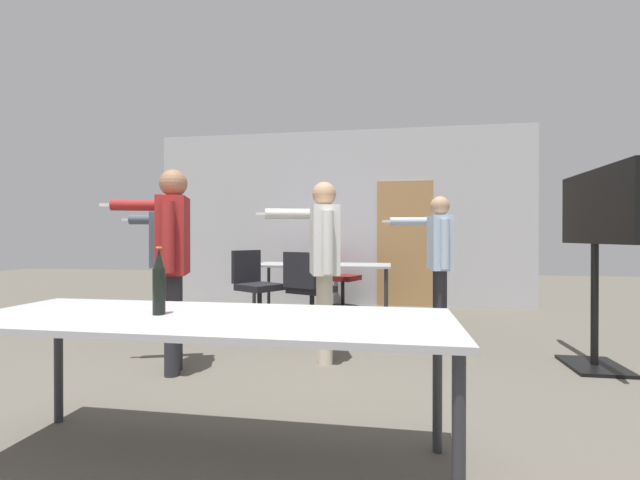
# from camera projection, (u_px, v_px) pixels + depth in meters

# --- Properties ---
(back_wall) EXTENTS (6.30, 0.12, 2.92)m
(back_wall) POSITION_uv_depth(u_px,v_px,m) (340.00, 218.00, 7.21)
(back_wall) COLOR #BCBCC1
(back_wall) RESTS_ON ground_plane
(conference_table_near) EXTENTS (2.36, 0.83, 0.74)m
(conference_table_near) POSITION_uv_depth(u_px,v_px,m) (207.00, 327.00, 2.07)
(conference_table_near) COLOR #A8A8AD
(conference_table_near) RESTS_ON ground_plane
(conference_table_far) EXTENTS (1.92, 0.84, 0.74)m
(conference_table_far) POSITION_uv_depth(u_px,v_px,m) (323.00, 268.00, 6.09)
(conference_table_far) COLOR #A8A8AD
(conference_table_far) RESTS_ON ground_plane
(tv_screen) EXTENTS (0.44, 1.30, 1.71)m
(tv_screen) POSITION_uv_depth(u_px,v_px,m) (595.00, 239.00, 3.67)
(tv_screen) COLOR black
(tv_screen) RESTS_ON ground_plane
(person_far_watching) EXTENTS (0.85, 0.60, 1.63)m
(person_far_watching) POSITION_uv_depth(u_px,v_px,m) (323.00, 253.00, 3.88)
(person_far_watching) COLOR beige
(person_far_watching) RESTS_ON ground_plane
(person_near_casual) EXTENTS (0.87, 0.55, 1.69)m
(person_near_casual) POSITION_uv_depth(u_px,v_px,m) (172.00, 249.00, 3.54)
(person_near_casual) COLOR #28282D
(person_near_casual) RESTS_ON ground_plane
(person_right_polo) EXTENTS (0.76, 0.56, 1.58)m
(person_right_polo) POSITION_uv_depth(u_px,v_px,m) (439.00, 252.00, 4.72)
(person_right_polo) COLOR #28282D
(person_right_polo) RESTS_ON ground_plane
(person_left_plaid) EXTENTS (0.86, 0.69, 1.63)m
(person_left_plaid) POSITION_uv_depth(u_px,v_px,m) (167.00, 251.00, 4.89)
(person_left_plaid) COLOR slate
(person_left_plaid) RESTS_ON ground_plane
(office_chair_far_right) EXTENTS (0.62, 0.66, 0.95)m
(office_chair_far_right) POSITION_uv_depth(u_px,v_px,m) (308.00, 293.00, 5.14)
(office_chair_far_right) COLOR black
(office_chair_far_right) RESTS_ON ground_plane
(office_chair_side_rolled) EXTENTS (0.65, 0.61, 0.94)m
(office_chair_side_rolled) POSITION_uv_depth(u_px,v_px,m) (338.00, 280.00, 6.82)
(office_chair_side_rolled) COLOR black
(office_chair_side_rolled) RESTS_ON ground_plane
(office_chair_far_left) EXTENTS (0.68, 0.66, 0.96)m
(office_chair_far_left) POSITION_uv_depth(u_px,v_px,m) (256.00, 290.00, 5.44)
(office_chair_far_left) COLOR black
(office_chair_far_left) RESTS_ON ground_plane
(beer_bottle) EXTENTS (0.06, 0.06, 0.33)m
(beer_bottle) POSITION_uv_depth(u_px,v_px,m) (159.00, 283.00, 2.10)
(beer_bottle) COLOR black
(beer_bottle) RESTS_ON conference_table_near
(drink_cup) EXTENTS (0.08, 0.08, 0.10)m
(drink_cup) POSITION_uv_depth(u_px,v_px,m) (287.00, 261.00, 6.11)
(drink_cup) COLOR silver
(drink_cup) RESTS_ON conference_table_far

